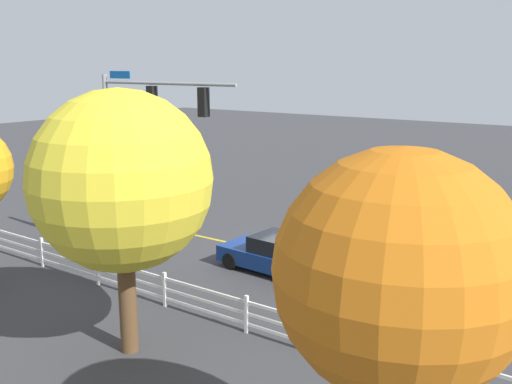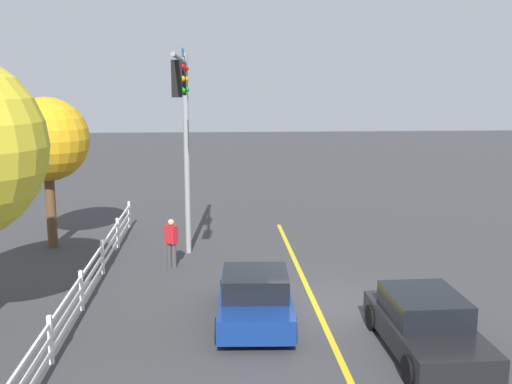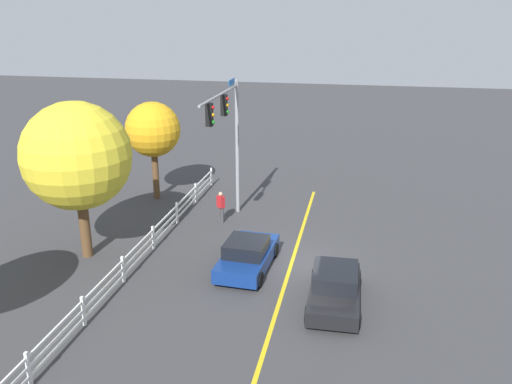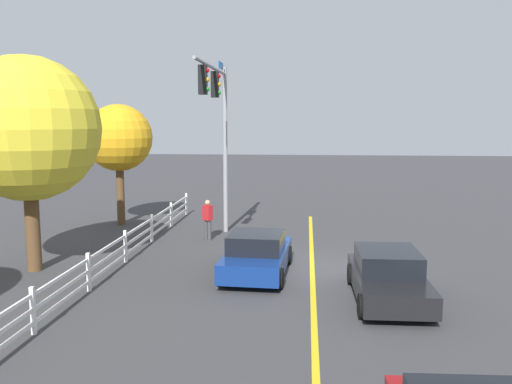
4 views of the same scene
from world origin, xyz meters
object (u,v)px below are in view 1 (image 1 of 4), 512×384
tree_0 (122,181)px  car_2 (276,254)px  pedestrian (134,241)px  car_0 (371,239)px  tree_2 (398,274)px

tree_0 → car_2: bearing=-88.7°
car_2 → pedestrian: pedestrian is taller
car_0 → car_2: car_2 is taller
car_2 → pedestrian: (4.94, 2.52, 0.26)m
car_0 → tree_0: size_ratio=0.61×
car_2 → tree_2: (-8.40, 9.48, 3.94)m
pedestrian → car_2: bearing=64.5°
car_0 → pedestrian: 9.51m
car_2 → tree_2: tree_2 is taller
tree_0 → tree_2: 8.47m
car_0 → tree_2: bearing=-65.7°
pedestrian → tree_0: 8.04m
tree_2 → pedestrian: bearing=-27.6°
car_0 → tree_2: (-6.29, 13.34, 3.94)m
car_2 → tree_0: tree_0 is taller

